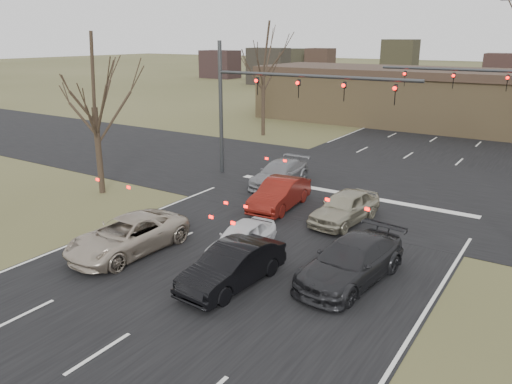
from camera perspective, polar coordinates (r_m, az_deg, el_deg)
ground at (r=17.16m, az=-7.13°, el=-11.40°), size 360.00×360.00×0.00m
road_main at (r=72.52m, az=25.29°, el=9.23°), size 14.00×300.00×0.02m
road_cross at (r=29.34m, az=11.96°, el=0.73°), size 200.00×14.00×0.02m
building at (r=50.31m, az=24.12°, el=9.54°), size 42.40×10.40×5.30m
mast_arm_near at (r=28.85m, az=1.22°, el=11.10°), size 12.12×0.24×8.00m
mast_arm_far at (r=34.72m, az=27.20°, el=10.20°), size 11.12×0.24×8.00m
tree_left_near at (r=27.60m, az=-18.36°, el=13.08°), size 5.10×5.10×8.50m
tree_left_far at (r=42.98m, az=0.86°, el=16.19°), size 5.70×5.70×9.50m
car_silver_suv at (r=20.37m, az=-14.47°, el=-4.84°), size 2.58×5.23×1.43m
car_white_sedan at (r=19.71m, az=-1.65°, el=-5.29°), size 1.68×3.76×1.26m
car_black_hatch at (r=17.25m, az=-2.71°, el=-8.42°), size 1.82×4.48×1.45m
car_charcoal_sedan at (r=17.80m, az=10.81°, el=-7.79°), size 2.74×5.36×1.49m
car_grey_ahead at (r=28.62m, az=2.72°, el=2.11°), size 2.22×4.93×1.40m
car_red_ahead at (r=24.79m, az=2.73°, el=-0.22°), size 1.96×4.61×1.48m
car_silver_ahead at (r=23.23m, az=10.13°, el=-1.71°), size 2.22×4.50×1.48m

